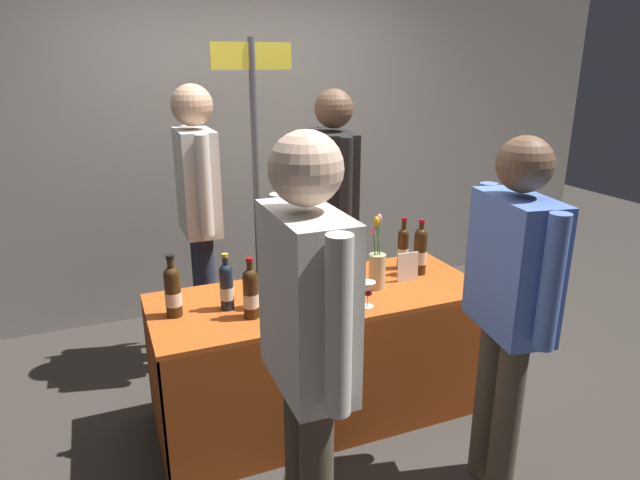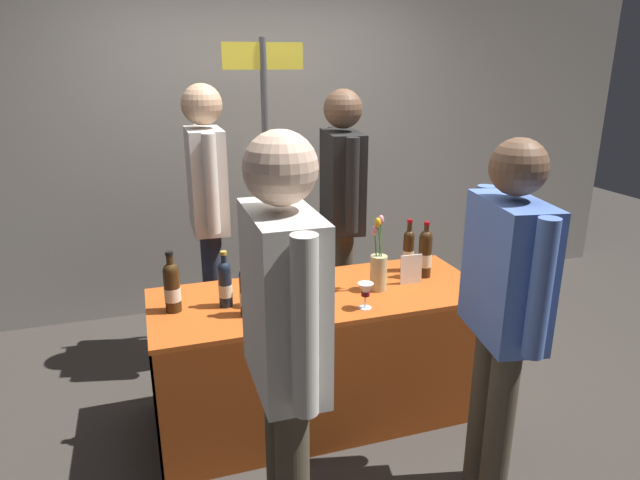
{
  "view_description": "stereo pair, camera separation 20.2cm",
  "coord_description": "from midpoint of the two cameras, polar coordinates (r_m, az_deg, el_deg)",
  "views": [
    {
      "loc": [
        -1.03,
        -2.51,
        1.91
      ],
      "look_at": [
        0.0,
        0.0,
        1.03
      ],
      "focal_mm": 31.06,
      "sensor_mm": 36.0,
      "label": 1
    },
    {
      "loc": [
        -0.84,
        -2.58,
        1.91
      ],
      "look_at": [
        0.0,
        0.0,
        1.03
      ],
      "focal_mm": 31.06,
      "sensor_mm": 36.0,
      "label": 2
    }
  ],
  "objects": [
    {
      "name": "featured_wine_bottle",
      "position": [
        3.29,
        6.82,
        -0.78
      ],
      "size": [
        0.07,
        0.07,
        0.31
      ],
      "color": "#38230F",
      "rests_on": "tasting_table"
    },
    {
      "name": "display_bottle_4",
      "position": [
        2.68,
        -9.31,
        -5.37
      ],
      "size": [
        0.08,
        0.08,
        0.3
      ],
      "color": "#38230F",
      "rests_on": "tasting_table"
    },
    {
      "name": "vendor_assistant",
      "position": [
        3.57,
        -0.26,
        4.27
      ],
      "size": [
        0.27,
        0.61,
        1.75
      ],
      "rotation": [
        0.0,
        0.0,
        -1.7
      ],
      "color": "#4C4233",
      "rests_on": "ground_plane"
    },
    {
      "name": "ground_plane",
      "position": [
        3.31,
        -1.82,
        -17.25
      ],
      "size": [
        12.0,
        12.0,
        0.0
      ],
      "primitive_type": "plane",
      "color": "#38332D"
    },
    {
      "name": "flower_vase",
      "position": [
        2.99,
        3.98,
        -2.77
      ],
      "size": [
        0.09,
        0.09,
        0.41
      ],
      "color": "tan",
      "rests_on": "tasting_table"
    },
    {
      "name": "wine_glass_near_vendor",
      "position": [
        2.77,
        2.87,
        -5.15
      ],
      "size": [
        0.08,
        0.08,
        0.13
      ],
      "color": "silver",
      "rests_on": "tasting_table"
    },
    {
      "name": "wine_glass_mid",
      "position": [
        2.93,
        -4.65,
        -3.72
      ],
      "size": [
        0.08,
        0.08,
        0.13
      ],
      "color": "silver",
      "rests_on": "tasting_table"
    },
    {
      "name": "back_partition",
      "position": [
        4.38,
        -10.13,
        12.03
      ],
      "size": [
        6.75,
        0.12,
        2.96
      ],
      "primitive_type": "cube",
      "color": "#9E998E",
      "rests_on": "ground_plane"
    },
    {
      "name": "vendor_presenter",
      "position": [
        3.51,
        -14.02,
        3.79
      ],
      "size": [
        0.25,
        0.57,
        1.79
      ],
      "rotation": [
        0.0,
        0.0,
        -1.58
      ],
      "color": "#2D3347",
      "rests_on": "ground_plane"
    },
    {
      "name": "display_bottle_2",
      "position": [
        3.21,
        8.53,
        -1.09
      ],
      "size": [
        0.08,
        0.08,
        0.33
      ],
      "color": "#38230F",
      "rests_on": "tasting_table"
    },
    {
      "name": "taster_foreground_right",
      "position": [
        1.88,
        -4.45,
        -9.74
      ],
      "size": [
        0.24,
        0.6,
        1.72
      ],
      "rotation": [
        0.0,
        0.0,
        1.56
      ],
      "color": "#4C4233",
      "rests_on": "ground_plane"
    },
    {
      "name": "tasting_table",
      "position": [
        3.05,
        -1.92,
        -9.4
      ],
      "size": [
        1.78,
        0.71,
        0.73
      ],
      "color": "#B74C19",
      "rests_on": "ground_plane"
    },
    {
      "name": "booth_signpost",
      "position": [
        3.69,
        -8.23,
        7.58
      ],
      "size": [
        0.51,
        0.04,
        2.05
      ],
      "color": "#47474C",
      "rests_on": "ground_plane"
    },
    {
      "name": "display_bottle_0",
      "position": [
        2.7,
        -4.84,
        -4.64
      ],
      "size": [
        0.08,
        0.08,
        0.33
      ],
      "color": "black",
      "rests_on": "tasting_table"
    },
    {
      "name": "display_bottle_5",
      "position": [
        2.78,
        -11.65,
        -4.69
      ],
      "size": [
        0.07,
        0.07,
        0.29
      ],
      "color": "#192333",
      "rests_on": "tasting_table"
    },
    {
      "name": "display_bottle_3",
      "position": [
        2.77,
        -7.58,
        -4.34
      ],
      "size": [
        0.08,
        0.08,
        0.32
      ],
      "color": "#192333",
      "rests_on": "tasting_table"
    },
    {
      "name": "display_bottle_1",
      "position": [
        2.78,
        -16.96,
        -5.01
      ],
      "size": [
        0.08,
        0.08,
        0.31
      ],
      "color": "#38230F",
      "rests_on": "tasting_table"
    },
    {
      "name": "taster_foreground_left",
      "position": [
        2.43,
        16.78,
        -5.21
      ],
      "size": [
        0.28,
        0.59,
        1.64
      ],
      "rotation": [
        0.0,
        0.0,
        1.39
      ],
      "color": "#4C4233",
      "rests_on": "ground_plane"
    },
    {
      "name": "brochure_stand",
      "position": [
        3.11,
        7.22,
        -2.79
      ],
      "size": [
        0.13,
        0.02,
        0.17
      ],
      "primitive_type": "cube",
      "rotation": [
        -0.05,
        0.0,
        6.25
      ],
      "color": "silver",
      "rests_on": "tasting_table"
    }
  ]
}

